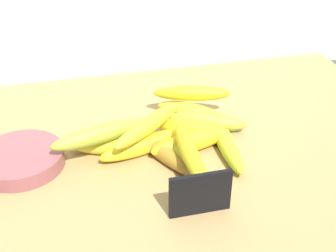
{
  "coord_description": "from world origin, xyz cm",
  "views": [
    {
      "loc": [
        -22.19,
        -77.12,
        57.36
      ],
      "look_at": [
        -3.22,
        -0.27,
        8.0
      ],
      "focal_mm": 47.88,
      "sensor_mm": 36.0,
      "label": 1
    }
  ],
  "objects_px": {
    "fruit_bowl": "(21,160)",
    "banana_3": "(192,142)",
    "chalkboard_sign": "(200,195)",
    "banana_9": "(192,93)",
    "banana_8": "(107,145)",
    "banana_10": "(148,125)",
    "banana_7": "(146,144)",
    "banana_2": "(189,111)",
    "banana_6": "(190,163)",
    "banana_4": "(163,153)",
    "banana_11": "(100,134)",
    "banana_5": "(227,146)",
    "banana_1": "(194,130)",
    "banana_12": "(189,151)",
    "banana_0": "(207,122)"
  },
  "relations": [
    {
      "from": "fruit_bowl",
      "to": "banana_10",
      "type": "xyz_separation_m",
      "value": [
        0.26,
        0.0,
        0.04
      ]
    },
    {
      "from": "banana_0",
      "to": "banana_8",
      "type": "bearing_deg",
      "value": -170.66
    },
    {
      "from": "banana_3",
      "to": "banana_8",
      "type": "distance_m",
      "value": 0.18
    },
    {
      "from": "banana_6",
      "to": "banana_0",
      "type": "bearing_deg",
      "value": 59.79
    },
    {
      "from": "banana_10",
      "to": "banana_7",
      "type": "bearing_deg",
      "value": -117.12
    },
    {
      "from": "chalkboard_sign",
      "to": "banana_7",
      "type": "distance_m",
      "value": 0.21
    },
    {
      "from": "chalkboard_sign",
      "to": "banana_12",
      "type": "bearing_deg",
      "value": 84.34
    },
    {
      "from": "banana_3",
      "to": "banana_5",
      "type": "height_order",
      "value": "banana_3"
    },
    {
      "from": "banana_0",
      "to": "banana_10",
      "type": "distance_m",
      "value": 0.15
    },
    {
      "from": "banana_9",
      "to": "banana_12",
      "type": "bearing_deg",
      "value": -108.05
    },
    {
      "from": "banana_2",
      "to": "banana_5",
      "type": "height_order",
      "value": "banana_2"
    },
    {
      "from": "banana_7",
      "to": "banana_8",
      "type": "distance_m",
      "value": 0.08
    },
    {
      "from": "banana_4",
      "to": "banana_12",
      "type": "relative_size",
      "value": 1.02
    },
    {
      "from": "banana_0",
      "to": "banana_4",
      "type": "relative_size",
      "value": 0.9
    },
    {
      "from": "banana_6",
      "to": "banana_12",
      "type": "xyz_separation_m",
      "value": [
        -0.01,
        -0.01,
        0.04
      ]
    },
    {
      "from": "banana_1",
      "to": "banana_7",
      "type": "height_order",
      "value": "banana_1"
    },
    {
      "from": "banana_8",
      "to": "banana_12",
      "type": "distance_m",
      "value": 0.18
    },
    {
      "from": "banana_5",
      "to": "banana_3",
      "type": "bearing_deg",
      "value": 159.28
    },
    {
      "from": "fruit_bowl",
      "to": "banana_8",
      "type": "height_order",
      "value": "banana_8"
    },
    {
      "from": "banana_6",
      "to": "banana_8",
      "type": "distance_m",
      "value": 0.18
    },
    {
      "from": "banana_2",
      "to": "banana_6",
      "type": "height_order",
      "value": "banana_2"
    },
    {
      "from": "banana_4",
      "to": "banana_9",
      "type": "xyz_separation_m",
      "value": [
        0.11,
        0.16,
        0.04
      ]
    },
    {
      "from": "banana_9",
      "to": "banana_11",
      "type": "distance_m",
      "value": 0.26
    },
    {
      "from": "fruit_bowl",
      "to": "banana_8",
      "type": "relative_size",
      "value": 1.03
    },
    {
      "from": "banana_1",
      "to": "banana_12",
      "type": "height_order",
      "value": "banana_12"
    },
    {
      "from": "fruit_bowl",
      "to": "banana_5",
      "type": "distance_m",
      "value": 0.42
    },
    {
      "from": "banana_3",
      "to": "banana_5",
      "type": "relative_size",
      "value": 0.94
    },
    {
      "from": "banana_1",
      "to": "banana_7",
      "type": "xyz_separation_m",
      "value": [
        -0.11,
        -0.03,
        -0.0
      ]
    },
    {
      "from": "banana_7",
      "to": "banana_9",
      "type": "relative_size",
      "value": 1.16
    },
    {
      "from": "fruit_bowl",
      "to": "banana_2",
      "type": "height_order",
      "value": "banana_2"
    },
    {
      "from": "banana_4",
      "to": "banana_10",
      "type": "relative_size",
      "value": 0.95
    },
    {
      "from": "banana_3",
      "to": "banana_6",
      "type": "height_order",
      "value": "banana_3"
    },
    {
      "from": "banana_11",
      "to": "banana_0",
      "type": "bearing_deg",
      "value": 11.54
    },
    {
      "from": "banana_4",
      "to": "banana_8",
      "type": "bearing_deg",
      "value": 154.89
    },
    {
      "from": "banana_11",
      "to": "banana_4",
      "type": "bearing_deg",
      "value": -17.77
    },
    {
      "from": "banana_9",
      "to": "banana_0",
      "type": "bearing_deg",
      "value": -78.34
    },
    {
      "from": "chalkboard_sign",
      "to": "banana_1",
      "type": "relative_size",
      "value": 0.65
    },
    {
      "from": "chalkboard_sign",
      "to": "banana_9",
      "type": "xyz_separation_m",
      "value": [
        0.08,
        0.33,
        0.02
      ]
    },
    {
      "from": "banana_12",
      "to": "banana_11",
      "type": "bearing_deg",
      "value": 148.16
    },
    {
      "from": "fruit_bowl",
      "to": "banana_10",
      "type": "bearing_deg",
      "value": 0.78
    },
    {
      "from": "chalkboard_sign",
      "to": "fruit_bowl",
      "type": "distance_m",
      "value": 0.37
    },
    {
      "from": "banana_3",
      "to": "banana_10",
      "type": "relative_size",
      "value": 0.89
    },
    {
      "from": "banana_3",
      "to": "banana_8",
      "type": "height_order",
      "value": "banana_3"
    },
    {
      "from": "fruit_bowl",
      "to": "banana_9",
      "type": "bearing_deg",
      "value": 16.4
    },
    {
      "from": "fruit_bowl",
      "to": "banana_3",
      "type": "relative_size",
      "value": 0.94
    },
    {
      "from": "banana_2",
      "to": "banana_0",
      "type": "bearing_deg",
      "value": -65.8
    },
    {
      "from": "chalkboard_sign",
      "to": "banana_1",
      "type": "xyz_separation_m",
      "value": [
        0.06,
        0.23,
        -0.02
      ]
    },
    {
      "from": "chalkboard_sign",
      "to": "banana_0",
      "type": "height_order",
      "value": "chalkboard_sign"
    },
    {
      "from": "banana_2",
      "to": "banana_11",
      "type": "relative_size",
      "value": 0.78
    },
    {
      "from": "banana_5",
      "to": "banana_7",
      "type": "distance_m",
      "value": 0.17
    }
  ]
}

